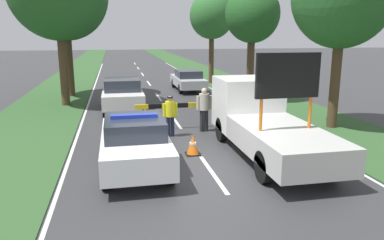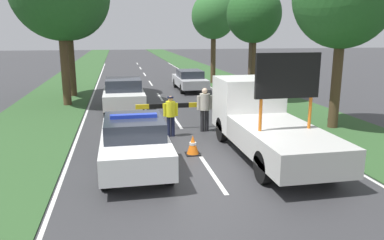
{
  "view_description": "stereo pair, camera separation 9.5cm",
  "coord_description": "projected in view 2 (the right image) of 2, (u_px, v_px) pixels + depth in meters",
  "views": [
    {
      "loc": [
        -2.54,
        -9.97,
        3.82
      ],
      "look_at": [
        -0.19,
        1.45,
        1.1
      ],
      "focal_mm": 35.0,
      "sensor_mm": 36.0,
      "label": 1
    },
    {
      "loc": [
        -2.45,
        -9.99,
        3.82
      ],
      "look_at": [
        -0.19,
        1.45,
        1.1
      ],
      "focal_mm": 35.0,
      "sensor_mm": 36.0,
      "label": 2
    }
  ],
  "objects": [
    {
      "name": "queued_car_sedan_silver",
      "position": [
        190.0,
        80.0,
        25.43
      ],
      "size": [
        1.75,
        4.67,
        1.38
      ],
      "rotation": [
        0.0,
        0.0,
        3.14
      ],
      "color": "#B2B2B7",
      "rests_on": "ground"
    },
    {
      "name": "roadside_tree_near_right",
      "position": [
        214.0,
        16.0,
        28.02
      ],
      "size": [
        3.33,
        3.33,
        6.85
      ],
      "color": "#4C3823",
      "rests_on": "ground"
    },
    {
      "name": "police_car",
      "position": [
        134.0,
        142.0,
        10.69
      ],
      "size": [
        1.85,
        4.53,
        1.62
      ],
      "rotation": [
        0.0,
        0.0,
        0.01
      ],
      "color": "white",
      "rests_on": "ground"
    },
    {
      "name": "grass_verge_left",
      "position": [
        70.0,
        84.0,
        28.82
      ],
      "size": [
        4.0,
        120.0,
        0.03
      ],
      "color": "#2D5128",
      "rests_on": "ground"
    },
    {
      "name": "police_officer",
      "position": [
        171.0,
        113.0,
        13.98
      ],
      "size": [
        0.55,
        0.35,
        1.54
      ],
      "rotation": [
        0.0,
        0.0,
        3.29
      ],
      "color": "#191E38",
      "rests_on": "ground"
    },
    {
      "name": "traffic_cone_centre_front",
      "position": [
        109.0,
        118.0,
        16.09
      ],
      "size": [
        0.37,
        0.37,
        0.52
      ],
      "color": "black",
      "rests_on": "ground"
    },
    {
      "name": "queued_car_van_white",
      "position": [
        124.0,
        94.0,
        18.79
      ],
      "size": [
        1.94,
        4.5,
        1.62
      ],
      "rotation": [
        0.0,
        0.0,
        3.14
      ],
      "color": "silver",
      "rests_on": "ground"
    },
    {
      "name": "utility_pole",
      "position": [
        251.0,
        41.0,
        20.51
      ],
      "size": [
        1.2,
        0.2,
        6.52
      ],
      "color": "#473828",
      "rests_on": "ground"
    },
    {
      "name": "ground_plane",
      "position": [
        208.0,
        168.0,
        10.88
      ],
      "size": [
        160.0,
        160.0,
        0.0
      ],
      "primitive_type": "plane",
      "color": "#333335"
    },
    {
      "name": "grass_verge_right",
      "position": [
        224.0,
        80.0,
        31.14
      ],
      "size": [
        4.0,
        120.0,
        0.03
      ],
      "color": "#2D5128",
      "rests_on": "ground"
    },
    {
      "name": "work_truck",
      "position": [
        263.0,
        119.0,
        12.09
      ],
      "size": [
        2.12,
        6.24,
        3.3
      ],
      "rotation": [
        0.0,
        0.0,
        3.19
      ],
      "color": "white",
      "rests_on": "ground"
    },
    {
      "name": "lane_markings",
      "position": [
        161.0,
        98.0,
        22.61
      ],
      "size": [
        8.22,
        55.12,
        0.01
      ],
      "color": "silver",
      "rests_on": "ground"
    },
    {
      "name": "pedestrian_civilian",
      "position": [
        205.0,
        106.0,
        14.69
      ],
      "size": [
        0.62,
        0.4,
        1.73
      ],
      "rotation": [
        0.0,
        0.0,
        -0.08
      ],
      "color": "#232326",
      "rests_on": "ground"
    },
    {
      "name": "traffic_cone_near_police",
      "position": [
        193.0,
        145.0,
        12.0
      ],
      "size": [
        0.46,
        0.46,
        0.63
      ],
      "color": "black",
      "rests_on": "ground"
    },
    {
      "name": "roadside_tree_mid_left",
      "position": [
        254.0,
        15.0,
        20.31
      ],
      "size": [
        2.98,
        2.98,
        6.39
      ],
      "color": "#4C3823",
      "rests_on": "ground"
    },
    {
      "name": "road_barrier",
      "position": [
        176.0,
        108.0,
        15.09
      ],
      "size": [
        3.21,
        0.08,
        1.06
      ],
      "rotation": [
        0.0,
        0.0,
        -0.05
      ],
      "color": "black",
      "rests_on": "ground"
    }
  ]
}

